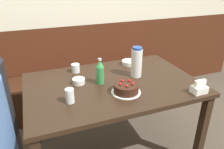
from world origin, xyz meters
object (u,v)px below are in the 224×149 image
at_px(bench_seat, 88,90).
at_px(soju_bottle, 100,72).
at_px(glass_water_tall, 76,68).
at_px(bowl_soup_white, 129,63).
at_px(birthday_cake, 126,88).
at_px(bowl_rice_small, 79,81).
at_px(napkin_holder, 199,88).
at_px(glass_tumbler_short, 70,96).
at_px(water_pitcher, 137,62).

distance_m(bench_seat, soju_bottle, 1.00).
relative_size(soju_bottle, glass_water_tall, 2.79).
height_order(bench_seat, bowl_soup_white, bowl_soup_white).
distance_m(birthday_cake, bowl_soup_white, 0.56).
bearing_deg(bench_seat, bowl_rice_small, -109.25).
xyz_separation_m(bowl_soup_white, bowl_rice_small, (-0.55, -0.23, 0.00)).
height_order(bench_seat, birthday_cake, birthday_cake).
relative_size(napkin_holder, bowl_rice_small, 1.09).
relative_size(birthday_cake, glass_tumbler_short, 2.14).
xyz_separation_m(napkin_holder, bowl_soup_white, (-0.25, 0.69, -0.02)).
distance_m(soju_bottle, bowl_soup_white, 0.49).
xyz_separation_m(water_pitcher, soju_bottle, (-0.33, -0.02, -0.03)).
bearing_deg(bowl_rice_small, bench_seat, 70.75).
bearing_deg(bench_seat, birthday_cake, -87.84).
height_order(soju_bottle, napkin_holder, soju_bottle).
height_order(birthday_cake, soju_bottle, soju_bottle).
bearing_deg(glass_water_tall, soju_bottle, -64.19).
xyz_separation_m(bowl_soup_white, glass_water_tall, (-0.53, 0.01, 0.02)).
bearing_deg(glass_water_tall, glass_tumbler_short, -106.62).
xyz_separation_m(birthday_cake, glass_tumbler_short, (-0.42, 0.01, 0.02)).
bearing_deg(bench_seat, water_pitcher, -73.05).
xyz_separation_m(bench_seat, birthday_cake, (0.04, -1.02, 0.53)).
height_order(water_pitcher, napkin_holder, water_pitcher).
xyz_separation_m(birthday_cake, glass_water_tall, (-0.27, 0.50, 0.00)).
bearing_deg(bowl_soup_white, water_pitcher, -101.70).
relative_size(birthday_cake, napkin_holder, 2.03).
height_order(soju_bottle, bowl_soup_white, soju_bottle).
distance_m(napkin_holder, glass_tumbler_short, 0.95).
bearing_deg(glass_water_tall, water_pitcher, -29.57).
relative_size(bench_seat, water_pitcher, 7.63).
bearing_deg(glass_tumbler_short, soju_bottle, 35.32).
bearing_deg(birthday_cake, glass_tumbler_short, 178.16).
height_order(birthday_cake, napkin_holder, napkin_holder).
bearing_deg(soju_bottle, glass_tumbler_short, -144.68).
height_order(bowl_soup_white, bowl_rice_small, bowl_rice_small).
xyz_separation_m(bench_seat, napkin_holder, (0.55, -1.21, 0.53)).
relative_size(water_pitcher, glass_tumbler_short, 2.51).
relative_size(bowl_rice_small, glass_tumbler_short, 0.96).
distance_m(birthday_cake, glass_water_tall, 0.57).
bearing_deg(bench_seat, soju_bottle, -96.80).
relative_size(birthday_cake, water_pitcher, 0.85).
xyz_separation_m(napkin_holder, bowl_rice_small, (-0.81, 0.47, -0.02)).
bearing_deg(bowl_rice_small, glass_water_tall, 83.62).
relative_size(napkin_holder, bowl_soup_white, 0.79).
bearing_deg(water_pitcher, bowl_rice_small, 175.91).
xyz_separation_m(glass_water_tall, glass_tumbler_short, (-0.15, -0.49, 0.01)).
bearing_deg(water_pitcher, bench_seat, 106.95).
relative_size(bench_seat, glass_water_tall, 26.09).
bearing_deg(napkin_holder, soju_bottle, 147.23).
bearing_deg(bowl_rice_small, birthday_cake, -42.13).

